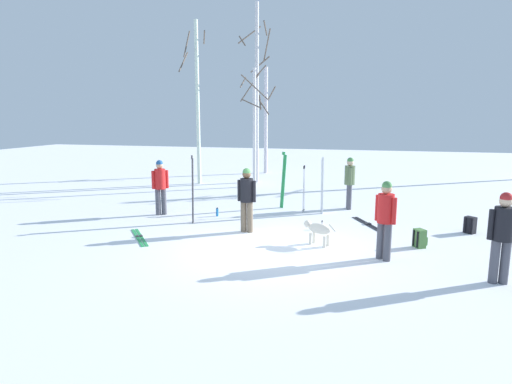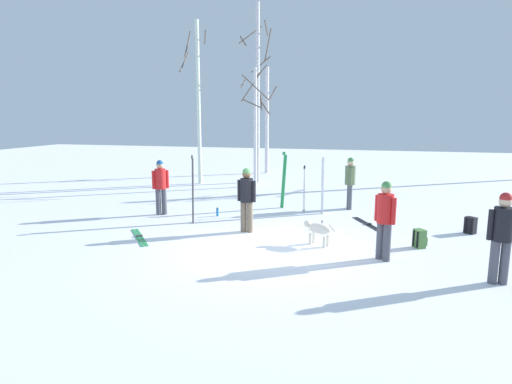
{
  "view_description": "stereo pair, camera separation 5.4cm",
  "coord_description": "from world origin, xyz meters",
  "px_view_note": "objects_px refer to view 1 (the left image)",
  "views": [
    {
      "loc": [
        2.13,
        -9.39,
        3.07
      ],
      "look_at": [
        -0.75,
        1.82,
        1.0
      ],
      "focal_mm": 30.19,
      "sensor_mm": 36.0,
      "label": 1
    },
    {
      "loc": [
        2.18,
        -9.38,
        3.07
      ],
      "look_at": [
        -0.75,
        1.82,
        1.0
      ],
      "focal_mm": 30.19,
      "sensor_mm": 36.0,
      "label": 2
    }
  ],
  "objects_px": {
    "ski_pair_lying_0": "(139,237)",
    "ski_poles_0": "(304,188)",
    "birch_tree_1": "(266,120)",
    "person_0": "(385,215)",
    "ski_pair_planted_1": "(283,180)",
    "water_bottle_1": "(217,212)",
    "person_1": "(160,184)",
    "person_3": "(247,196)",
    "ski_pair_lying_1": "(369,225)",
    "backpack_1": "(470,225)",
    "water_bottle_0": "(322,225)",
    "birch_tree_3": "(254,123)",
    "person_4": "(503,232)",
    "ski_pair_planted_2": "(193,189)",
    "dog": "(318,229)",
    "ski_pair_planted_0": "(322,186)",
    "backpack_0": "(420,239)",
    "person_2": "(350,180)",
    "birch_tree_2": "(257,90)",
    "birch_tree_0": "(197,101)"
  },
  "relations": [
    {
      "from": "backpack_0",
      "to": "dog",
      "type": "bearing_deg",
      "value": -170.19
    },
    {
      "from": "ski_pair_planted_1",
      "to": "birch_tree_3",
      "type": "bearing_deg",
      "value": 117.05
    },
    {
      "from": "ski_pair_lying_0",
      "to": "birch_tree_2",
      "type": "distance_m",
      "value": 10.56
    },
    {
      "from": "ski_pair_lying_1",
      "to": "person_4",
      "type": "bearing_deg",
      "value": -58.87
    },
    {
      "from": "ski_poles_0",
      "to": "backpack_0",
      "type": "distance_m",
      "value": 4.42
    },
    {
      "from": "ski_pair_lying_0",
      "to": "water_bottle_0",
      "type": "bearing_deg",
      "value": 24.41
    },
    {
      "from": "person_0",
      "to": "ski_pair_planted_1",
      "type": "bearing_deg",
      "value": 123.67
    },
    {
      "from": "ski_pair_lying_1",
      "to": "birch_tree_2",
      "type": "xyz_separation_m",
      "value": [
        -5.04,
        6.92,
        4.16
      ]
    },
    {
      "from": "ski_pair_planted_0",
      "to": "ski_pair_planted_1",
      "type": "distance_m",
      "value": 1.42
    },
    {
      "from": "water_bottle_0",
      "to": "birch_tree_3",
      "type": "distance_m",
      "value": 7.81
    },
    {
      "from": "person_4",
      "to": "backpack_0",
      "type": "height_order",
      "value": "person_4"
    },
    {
      "from": "ski_pair_planted_0",
      "to": "water_bottle_0",
      "type": "xyz_separation_m",
      "value": [
        0.21,
        -1.9,
        -0.78
      ]
    },
    {
      "from": "backpack_1",
      "to": "birch_tree_2",
      "type": "bearing_deg",
      "value": 136.93
    },
    {
      "from": "person_0",
      "to": "birch_tree_2",
      "type": "xyz_separation_m",
      "value": [
        -5.34,
        9.91,
        3.19
      ]
    },
    {
      "from": "ski_pair_lying_1",
      "to": "backpack_1",
      "type": "distance_m",
      "value": 2.6
    },
    {
      "from": "ski_pair_planted_0",
      "to": "ski_pair_planted_1",
      "type": "bearing_deg",
      "value": 159.56
    },
    {
      "from": "person_2",
      "to": "person_3",
      "type": "xyz_separation_m",
      "value": [
        -2.51,
        -3.6,
        0.0
      ]
    },
    {
      "from": "water_bottle_0",
      "to": "birch_tree_0",
      "type": "xyz_separation_m",
      "value": [
        -6.24,
        6.6,
        3.58
      ]
    },
    {
      "from": "backpack_1",
      "to": "birch_tree_1",
      "type": "xyz_separation_m",
      "value": [
        -7.97,
        10.39,
        2.62
      ]
    },
    {
      "from": "water_bottle_0",
      "to": "ski_pair_planted_1",
      "type": "bearing_deg",
      "value": 122.79
    },
    {
      "from": "person_2",
      "to": "person_4",
      "type": "height_order",
      "value": "same"
    },
    {
      "from": "ski_pair_lying_0",
      "to": "ski_poles_0",
      "type": "xyz_separation_m",
      "value": [
        3.63,
        3.92,
        0.79
      ]
    },
    {
      "from": "ski_pair_planted_1",
      "to": "water_bottle_0",
      "type": "distance_m",
      "value": 2.97
    },
    {
      "from": "water_bottle_0",
      "to": "birch_tree_1",
      "type": "relative_size",
      "value": 0.04
    },
    {
      "from": "person_4",
      "to": "dog",
      "type": "height_order",
      "value": "person_4"
    },
    {
      "from": "person_1",
      "to": "ski_pair_lying_0",
      "type": "bearing_deg",
      "value": -75.73
    },
    {
      "from": "person_4",
      "to": "ski_pair_planted_1",
      "type": "relative_size",
      "value": 0.91
    },
    {
      "from": "person_3",
      "to": "water_bottle_0",
      "type": "height_order",
      "value": "person_3"
    },
    {
      "from": "dog",
      "to": "ski_pair_planted_0",
      "type": "relative_size",
      "value": 0.46
    },
    {
      "from": "dog",
      "to": "ski_pair_planted_1",
      "type": "height_order",
      "value": "ski_pair_planted_1"
    },
    {
      "from": "ski_pair_planted_0",
      "to": "ski_pair_planted_1",
      "type": "xyz_separation_m",
      "value": [
        -1.33,
        0.5,
        0.05
      ]
    },
    {
      "from": "person_4",
      "to": "ski_pair_planted_0",
      "type": "relative_size",
      "value": 0.96
    },
    {
      "from": "person_3",
      "to": "water_bottle_0",
      "type": "bearing_deg",
      "value": 22.45
    },
    {
      "from": "person_4",
      "to": "ski_pair_planted_2",
      "type": "bearing_deg",
      "value": 158.26
    },
    {
      "from": "dog",
      "to": "ski_pair_planted_1",
      "type": "xyz_separation_m",
      "value": [
        -1.59,
        3.91,
        0.55
      ]
    },
    {
      "from": "water_bottle_1",
      "to": "birch_tree_2",
      "type": "relative_size",
      "value": 0.03
    },
    {
      "from": "person_1",
      "to": "backpack_1",
      "type": "relative_size",
      "value": 3.9
    },
    {
      "from": "person_0",
      "to": "ski_pair_planted_2",
      "type": "relative_size",
      "value": 0.88
    },
    {
      "from": "ski_pair_lying_1",
      "to": "birch_tree_2",
      "type": "bearing_deg",
      "value": 126.06
    },
    {
      "from": "ski_pair_planted_1",
      "to": "water_bottle_1",
      "type": "height_order",
      "value": "ski_pair_planted_1"
    },
    {
      "from": "person_4",
      "to": "person_2",
      "type": "bearing_deg",
      "value": 116.71
    },
    {
      "from": "ski_pair_lying_0",
      "to": "person_2",
      "type": "bearing_deg",
      "value": 43.8
    },
    {
      "from": "dog",
      "to": "backpack_1",
      "type": "height_order",
      "value": "dog"
    },
    {
      "from": "water_bottle_0",
      "to": "person_0",
      "type": "bearing_deg",
      "value": -55.39
    },
    {
      "from": "person_2",
      "to": "dog",
      "type": "distance_m",
      "value": 4.39
    },
    {
      "from": "water_bottle_0",
      "to": "birch_tree_2",
      "type": "height_order",
      "value": "birch_tree_2"
    },
    {
      "from": "person_1",
      "to": "person_3",
      "type": "height_order",
      "value": "same"
    },
    {
      "from": "ski_pair_lying_1",
      "to": "ski_poles_0",
      "type": "bearing_deg",
      "value": 150.48
    },
    {
      "from": "birch_tree_1",
      "to": "person_0",
      "type": "bearing_deg",
      "value": -66.69
    },
    {
      "from": "birch_tree_3",
      "to": "ski_pair_planted_2",
      "type": "bearing_deg",
      "value": -90.89
    }
  ]
}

